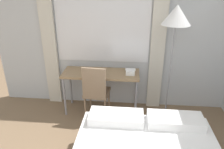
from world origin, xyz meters
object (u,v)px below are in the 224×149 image
standing_lamp (176,22)px  book (96,71)px  desk_chair (96,90)px  telephone (130,72)px  desk (101,76)px

standing_lamp → book: bearing=173.2°
desk_chair → standing_lamp: standing_lamp is taller
telephone → book: (-0.58, 0.05, -0.03)m
desk → standing_lamp: standing_lamp is taller
standing_lamp → book: 1.49m
desk_chair → telephone: desk_chair is taller
desk → book: size_ratio=5.64×
desk → desk_chair: bearing=-107.3°
book → telephone: bearing=-4.5°
desk_chair → book: desk_chair is taller
book → desk: bearing=-17.1°
standing_lamp → telephone: (-0.62, 0.10, -0.84)m
desk → telephone: size_ratio=7.75×
desk → book: bearing=162.9°
telephone → book: 0.58m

